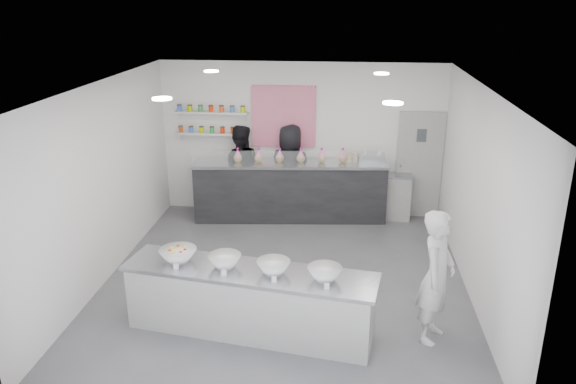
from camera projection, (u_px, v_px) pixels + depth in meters
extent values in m
plane|color=#515156|center=(285.00, 281.00, 8.67)|extent=(6.00, 6.00, 0.00)
plane|color=white|center=(284.00, 86.00, 7.67)|extent=(6.00, 6.00, 0.00)
plane|color=white|center=(301.00, 139.00, 10.98)|extent=(5.50, 0.00, 5.50)
plane|color=white|center=(103.00, 183.00, 8.44)|extent=(0.00, 6.00, 6.00)
plane|color=white|center=(478.00, 196.00, 7.90)|extent=(0.00, 6.00, 6.00)
cube|color=#9B9B99|center=(419.00, 165.00, 10.88)|extent=(0.88, 0.04, 2.10)
cube|color=#DC0041|center=(283.00, 117.00, 10.84)|extent=(1.25, 0.03, 1.20)
cube|color=silver|center=(212.00, 133.00, 11.03)|extent=(1.45, 0.22, 0.04)
cube|color=silver|center=(211.00, 112.00, 10.89)|extent=(1.45, 0.22, 0.04)
cylinder|color=white|center=(162.00, 99.00, 6.88)|extent=(0.24, 0.24, 0.02)
cylinder|color=white|center=(393.00, 103.00, 6.60)|extent=(0.24, 0.24, 0.02)
cylinder|color=white|center=(211.00, 71.00, 9.32)|extent=(0.24, 0.24, 0.02)
cylinder|color=white|center=(381.00, 74.00, 9.04)|extent=(0.24, 0.24, 0.02)
cube|color=#989894|center=(250.00, 301.00, 7.24)|extent=(3.35, 1.25, 0.89)
cube|color=black|center=(290.00, 191.00, 10.90)|extent=(3.77, 1.04, 1.15)
cube|color=white|center=(290.00, 159.00, 10.35)|extent=(3.66, 0.37, 0.31)
cube|color=#989894|center=(379.00, 196.00, 10.97)|extent=(1.22, 0.39, 0.91)
cube|color=#93969E|center=(372.00, 165.00, 10.78)|extent=(0.49, 0.34, 0.38)
imported|color=silver|center=(437.00, 277.00, 6.97)|extent=(0.64, 0.75, 1.75)
imported|color=black|center=(240.00, 170.00, 11.13)|extent=(0.92, 0.74, 1.80)
imported|color=black|center=(290.00, 170.00, 11.03)|extent=(0.99, 0.75, 1.83)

